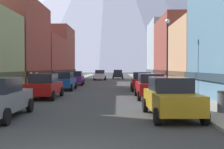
# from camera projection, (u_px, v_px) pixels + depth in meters

# --- Properties ---
(sidewalk_left) EXTENTS (2.50, 100.00, 0.15)m
(sidewalk_left) POSITION_uv_depth(u_px,v_px,m) (64.00, 82.00, 41.90)
(sidewalk_left) COLOR gray
(sidewalk_left) RESTS_ON ground
(sidewalk_right) EXTENTS (2.50, 100.00, 0.15)m
(sidewalk_right) POSITION_uv_depth(u_px,v_px,m) (150.00, 82.00, 41.69)
(sidewalk_right) COLOR gray
(sidewalk_right) RESTS_ON ground
(storefront_left_2) EXTENTS (6.92, 10.52, 9.82)m
(storefront_left_2) POSITION_uv_depth(u_px,v_px,m) (12.00, 46.00, 33.50)
(storefront_left_2) COLOR brown
(storefront_left_2) RESTS_ON ground
(storefront_left_3) EXTENTS (9.07, 11.72, 7.14)m
(storefront_left_3) POSITION_uv_depth(u_px,v_px,m) (33.00, 60.00, 45.22)
(storefront_left_3) COLOR brown
(storefront_left_3) RESTS_ON ground
(storefront_left_4) EXTENTS (9.79, 9.97, 10.03)m
(storefront_left_4) POSITION_uv_depth(u_px,v_px,m) (47.00, 54.00, 56.07)
(storefront_left_4) COLOR brown
(storefront_left_4) RESTS_ON ground
(storefront_right_2) EXTENTS (8.38, 9.33, 7.03)m
(storefront_right_2) POSITION_uv_depth(u_px,v_px,m) (215.00, 56.00, 29.69)
(storefront_right_2) COLOR tan
(storefront_right_2) RESTS_ON ground
(storefront_right_3) EXTENTS (8.97, 12.36, 9.26)m
(storefront_right_3) POSITION_uv_depth(u_px,v_px,m) (190.00, 52.00, 41.02)
(storefront_right_3) COLOR brown
(storefront_right_3) RESTS_ON ground
(storefront_right_4) EXTENTS (7.90, 10.79, 10.58)m
(storefront_right_4) POSITION_uv_depth(u_px,v_px,m) (171.00, 52.00, 52.64)
(storefront_right_4) COLOR #99A5B2
(storefront_right_4) RESTS_ON ground
(car_left_1) EXTENTS (2.11, 4.42, 1.78)m
(car_left_1) POSITION_uv_depth(u_px,v_px,m) (45.00, 86.00, 20.62)
(car_left_1) COLOR #9E1111
(car_left_1) RESTS_ON ground
(car_left_2) EXTENTS (2.12, 4.43, 1.78)m
(car_left_2) POSITION_uv_depth(u_px,v_px,m) (64.00, 81.00, 28.26)
(car_left_2) COLOR #19478C
(car_left_2) RESTS_ON ground
(car_left_3) EXTENTS (2.26, 4.49, 1.78)m
(car_left_3) POSITION_uv_depth(u_px,v_px,m) (75.00, 78.00, 36.07)
(car_left_3) COLOR #591E72
(car_left_3) RESTS_ON ground
(car_right_0) EXTENTS (2.23, 4.48, 1.78)m
(car_right_0) POSITION_uv_depth(u_px,v_px,m) (171.00, 97.00, 12.75)
(car_right_0) COLOR #B28419
(car_right_0) RESTS_ON ground
(car_right_1) EXTENTS (2.07, 4.41, 1.78)m
(car_right_1) POSITION_uv_depth(u_px,v_px,m) (150.00, 86.00, 20.65)
(car_right_1) COLOR #9E1111
(car_right_1) RESTS_ON ground
(car_right_2) EXTENTS (2.16, 4.45, 1.78)m
(car_right_2) POSITION_uv_depth(u_px,v_px,m) (142.00, 81.00, 27.88)
(car_right_2) COLOR #9E1111
(car_right_2) RESTS_ON ground
(car_driving_0) EXTENTS (2.06, 4.40, 1.78)m
(car_driving_0) POSITION_uv_depth(u_px,v_px,m) (118.00, 74.00, 56.45)
(car_driving_0) COLOR black
(car_driving_0) RESTS_ON ground
(car_driving_1) EXTENTS (2.06, 4.40, 1.78)m
(car_driving_1) POSITION_uv_depth(u_px,v_px,m) (100.00, 75.00, 51.11)
(car_driving_1) COLOR silver
(car_driving_1) RESTS_ON ground
(trash_bin_right) EXTENTS (0.59, 0.59, 0.98)m
(trash_bin_right) POSITION_uv_depth(u_px,v_px,m) (224.00, 101.00, 13.30)
(trash_bin_right) COLOR #4C5156
(trash_bin_right) RESTS_ON sidewalk_right
(pedestrian_0) EXTENTS (0.36, 0.36, 1.67)m
(pedestrian_0) POSITION_uv_depth(u_px,v_px,m) (31.00, 82.00, 25.57)
(pedestrian_0) COLOR navy
(pedestrian_0) RESTS_ON sidewalk_left
(pedestrian_1) EXTENTS (0.36, 0.36, 1.62)m
(pedestrian_1) POSITION_uv_depth(u_px,v_px,m) (37.00, 81.00, 27.42)
(pedestrian_1) COLOR brown
(pedestrian_1) RESTS_ON sidewalk_left
(streetlamp_right) EXTENTS (0.36, 0.36, 5.86)m
(streetlamp_right) POSITION_uv_depth(u_px,v_px,m) (167.00, 45.00, 22.45)
(streetlamp_right) COLOR black
(streetlamp_right) RESTS_ON sidewalk_right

